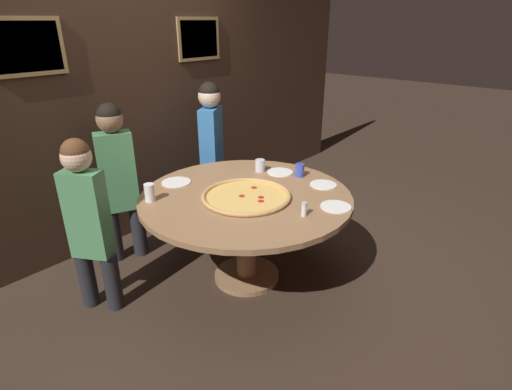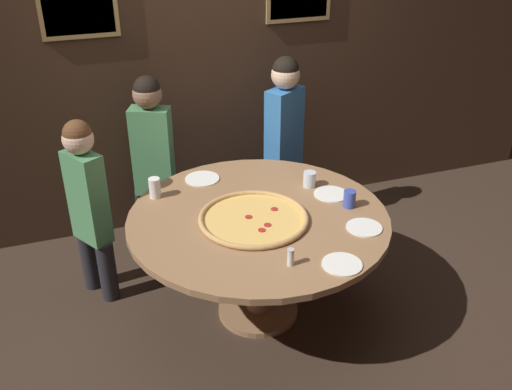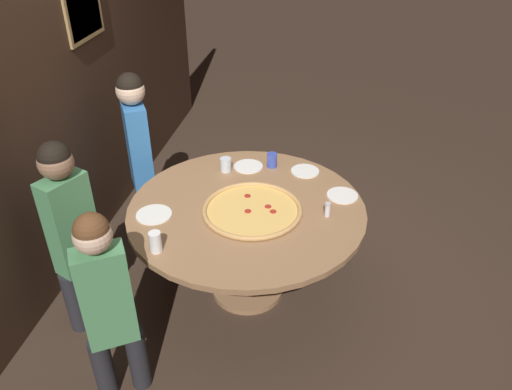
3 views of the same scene
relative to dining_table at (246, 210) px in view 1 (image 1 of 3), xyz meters
name	(u,v)px [view 1 (image 1 of 3)]	position (x,y,z in m)	size (l,w,h in m)	color
ground_plane	(247,277)	(0.00, 0.00, -0.61)	(24.00, 24.00, 0.00)	#38281E
back_wall	(131,95)	(0.00, 1.38, 0.70)	(6.40, 0.08, 2.60)	#3D281C
dining_table	(246,210)	(0.00, 0.00, 0.00)	(1.57, 1.57, 0.74)	#936B47
giant_pizza	(246,196)	(-0.05, -0.05, 0.15)	(0.65, 0.65, 0.03)	#EAB75B
drink_cup_far_right	(260,165)	(0.44, 0.24, 0.18)	(0.08, 0.08, 0.10)	silver
drink_cup_beside_pizza	(150,193)	(-0.54, 0.43, 0.20)	(0.07, 0.07, 0.13)	white
drink_cup_front_edge	(300,170)	(0.56, -0.08, 0.19)	(0.08, 0.08, 0.11)	#384CB7
white_plate_near_front	(176,182)	(-0.20, 0.57, 0.14)	(0.23, 0.23, 0.01)	white
white_plate_beside_cup	(323,185)	(0.53, -0.34, 0.14)	(0.21, 0.21, 0.01)	white
white_plate_right_side	(280,172)	(0.52, 0.09, 0.14)	(0.22, 0.22, 0.01)	white
white_plate_far_back	(336,207)	(0.24, -0.62, 0.14)	(0.21, 0.21, 0.01)	white
condiment_shaker	(304,209)	(-0.01, -0.53, 0.18)	(0.04, 0.04, 0.10)	silver
diner_far_left	(118,175)	(-0.45, 1.00, 0.16)	(0.36, 0.25, 1.35)	#232328
diner_side_left	(212,146)	(0.55, 0.95, 0.19)	(0.37, 0.29, 1.41)	#232328
diner_far_right	(88,218)	(-0.95, 0.56, 0.11)	(0.26, 0.33, 1.26)	#232328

